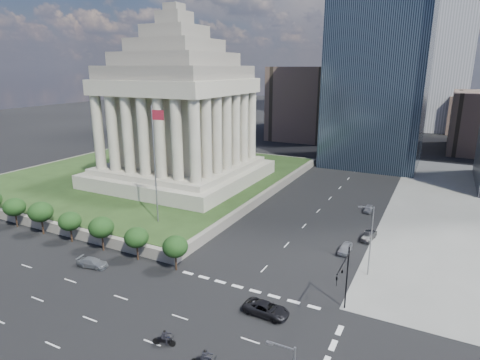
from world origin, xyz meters
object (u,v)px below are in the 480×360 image
Objects in this scene: war_memorial at (178,97)px; parked_sedan_mid at (369,236)px; traffic_signal_ne at (344,275)px; parked_sedan_near at (345,248)px; street_lamp_north at (370,237)px; pickup_truck at (266,309)px; motorcycle_trail at (164,338)px; flagpole at (155,159)px; parked_sedan_far at (368,209)px; motorcycle_lead at (204,359)px; suv_grey at (93,263)px.

war_memorial is 51.16m from parked_sedan_mid.
traffic_signal_ne reaches higher than parked_sedan_near.
street_lamp_north is at bearing -25.92° from war_memorial.
motorcycle_trail is (-7.28, -9.75, 0.19)m from pickup_truck.
street_lamp_north is at bearing 1.63° from flagpole.
pickup_truck is 1.43× the size of parked_sedan_far.
motorcycle_lead is at bearing -96.34° from parked_sedan_far.
traffic_signal_ne is 2.10× the size of parked_sedan_far.
street_lamp_north is 8.63m from parked_sedan_near.
parked_sedan_mid is at bearing 98.61° from street_lamp_north.
street_lamp_north reaches higher than traffic_signal_ne.
traffic_signal_ne reaches higher than pickup_truck.
street_lamp_north reaches higher than pickup_truck.
motorcycle_lead is at bearing -112.38° from street_lamp_north.
traffic_signal_ne is at bearing -94.19° from street_lamp_north.
motorcycle_trail is at bearing 145.71° from pickup_truck.
traffic_signal_ne is 11.34m from street_lamp_north.
flagpole is 19.30m from suv_grey.
parked_sedan_far is (31.27, 41.77, -0.02)m from suv_grey.
war_memorial is 10.26× the size of parked_sedan_far.
street_lamp_north is 2.33× the size of parked_sedan_mid.
war_memorial is at bearing 143.58° from traffic_signal_ne.
war_memorial is 47.84m from parked_sedan_far.
motorcycle_lead reaches higher than suv_grey.
war_memorial is 64.25m from motorcycle_lead.
motorcycle_trail reaches higher than parked_sedan_near.
pickup_truck is 1.18× the size of suv_grey.
motorcycle_trail is at bearing -102.35° from parked_sedan_far.
parked_sedan_mid is 39.43m from motorcycle_trail.
suv_grey is 1.82× the size of motorcycle_trail.
war_memorial reaches higher than parked_sedan_far.
pickup_truck is at bearing -154.72° from traffic_signal_ne.
war_memorial is 14.05× the size of motorcycle_lead.
parked_sedan_far is at bearing 95.36° from traffic_signal_ne.
parked_sedan_mid is 1.55× the size of motorcycle_lead.
street_lamp_north is 2.17× the size of suv_grey.
parked_sedan_far is (-4.33, 26.03, -5.01)m from street_lamp_north.
street_lamp_north is at bearing -51.00° from parked_sedan_near.
motorcycle_trail reaches higher than pickup_truck.
parked_sedan_near is at bearing 12.13° from flagpole.
parked_sedan_mid is 1.70× the size of motorcycle_trail.
suv_grey is 1.21× the size of parked_sedan_far.
parked_sedan_near is at bearing -9.55° from pickup_truck.
parked_sedan_near is 1.08× the size of parked_sedan_far.
motorcycle_lead is (36.79, -48.58, -20.37)m from war_memorial.
parked_sedan_far is at bearing 92.13° from parked_sedan_near.
traffic_signal_ne is at bearing 43.51° from motorcycle_lead.
parked_sedan_far is at bearing 59.87° from motorcycle_trail.
traffic_signal_ne is at bearing -76.62° from parked_sedan_near.
motorcycle_lead is (-6.21, -51.61, 0.39)m from parked_sedan_far.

